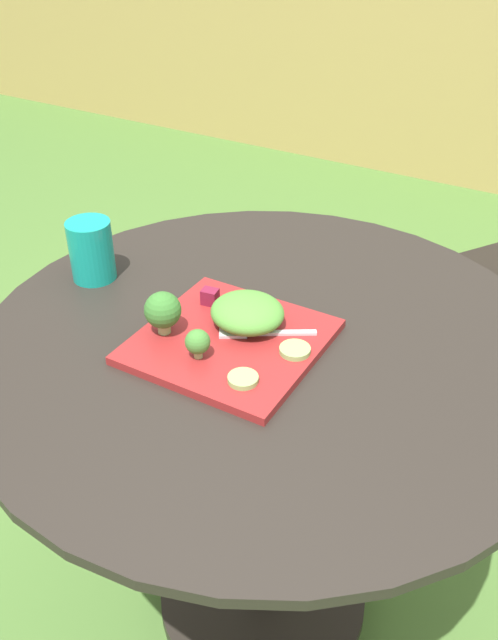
{
  "coord_description": "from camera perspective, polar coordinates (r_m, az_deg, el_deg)",
  "views": [
    {
      "loc": [
        0.42,
        -0.78,
        1.35
      ],
      "look_at": [
        -0.02,
        -0.02,
        0.76
      ],
      "focal_mm": 38.21,
      "sensor_mm": 36.0,
      "label": 1
    }
  ],
  "objects": [
    {
      "name": "broccoli_floret_1",
      "position": [
        1.01,
        -4.33,
        -1.86
      ],
      "size": [
        0.04,
        0.04,
        0.05
      ],
      "color": "#99B770",
      "rests_on": "salad_plate"
    },
    {
      "name": "broccoli_floret_0",
      "position": [
        1.06,
        -7.23,
        0.78
      ],
      "size": [
        0.06,
        0.06,
        0.07
      ],
      "color": "#99B770",
      "rests_on": "salad_plate"
    },
    {
      "name": "ground_plane",
      "position": [
        1.62,
        1.13,
        -22.47
      ],
      "size": [
        12.0,
        12.0,
        0.0
      ],
      "primitive_type": "plane",
      "color": "#4C7533"
    },
    {
      "name": "drinking_glass",
      "position": [
        1.26,
        -13.03,
        5.46
      ],
      "size": [
        0.08,
        0.08,
        0.11
      ],
      "color": "#149989",
      "rests_on": "patio_table"
    },
    {
      "name": "lettuce_mound",
      "position": [
        1.08,
        -0.14,
        0.64
      ],
      "size": [
        0.12,
        0.11,
        0.05
      ],
      "primitive_type": "ellipsoid",
      "color": "#519338",
      "rests_on": "salad_plate"
    },
    {
      "name": "cucumber_slice_1",
      "position": [
        0.98,
        -0.5,
        -4.95
      ],
      "size": [
        0.04,
        0.04,
        0.01
      ],
      "primitive_type": "cylinder",
      "color": "#8EB766",
      "rests_on": "salad_plate"
    },
    {
      "name": "cucumber_slice_0",
      "position": [
        1.04,
        3.87,
        -2.52
      ],
      "size": [
        0.05,
        0.05,
        0.01
      ],
      "primitive_type": "cylinder",
      "color": "#8EB766",
      "rests_on": "salad_plate"
    },
    {
      "name": "salad_plate",
      "position": [
        1.07,
        -1.58,
        -1.81
      ],
      "size": [
        0.27,
        0.27,
        0.01
      ],
      "primitive_type": "cube",
      "color": "maroon",
      "rests_on": "patio_table"
    },
    {
      "name": "beet_chunk_0",
      "position": [
        1.14,
        -3.29,
        1.96
      ],
      "size": [
        0.03,
        0.03,
        0.03
      ],
      "primitive_type": "cube",
      "rotation": [
        0.0,
        0.0,
        0.15
      ],
      "color": "maroon",
      "rests_on": "salad_plate"
    },
    {
      "name": "fork",
      "position": [
        1.07,
        0.76,
        -1.08
      ],
      "size": [
        0.14,
        0.09,
        0.0
      ],
      "color": "silver",
      "rests_on": "salad_plate"
    },
    {
      "name": "patio_table",
      "position": [
        1.25,
        1.37,
        -10.5
      ],
      "size": [
        0.94,
        0.94,
        0.72
      ],
      "color": "#28231E",
      "rests_on": "ground_plane"
    }
  ]
}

